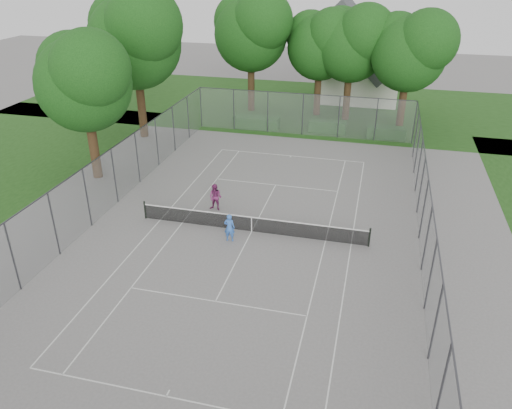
% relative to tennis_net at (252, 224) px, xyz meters
% --- Properties ---
extents(ground, '(120.00, 120.00, 0.00)m').
position_rel_tennis_net_xyz_m(ground, '(0.00, 0.00, -0.51)').
color(ground, slate).
rests_on(ground, ground).
extents(grass_far, '(60.00, 20.00, 0.00)m').
position_rel_tennis_net_xyz_m(grass_far, '(0.00, 26.00, -0.51)').
color(grass_far, '#1B4313').
rests_on(grass_far, ground).
extents(court_markings, '(11.03, 23.83, 0.01)m').
position_rel_tennis_net_xyz_m(court_markings, '(0.00, 0.00, -0.50)').
color(court_markings, silver).
rests_on(court_markings, ground).
extents(tennis_net, '(12.87, 0.10, 1.10)m').
position_rel_tennis_net_xyz_m(tennis_net, '(0.00, 0.00, 0.00)').
color(tennis_net, black).
rests_on(tennis_net, ground).
extents(perimeter_fence, '(18.08, 34.08, 3.52)m').
position_rel_tennis_net_xyz_m(perimeter_fence, '(0.00, 0.00, 1.30)').
color(perimeter_fence, '#38383D').
rests_on(perimeter_fence, ground).
extents(tree_far_left, '(7.75, 7.08, 11.14)m').
position_rel_tennis_net_xyz_m(tree_far_left, '(-5.95, 23.02, 7.15)').
color(tree_far_left, '#342213').
rests_on(tree_far_left, ground).
extents(tree_far_midleft, '(6.80, 6.21, 9.77)m').
position_rel_tennis_net_xyz_m(tree_far_midleft, '(0.45, 23.14, 6.20)').
color(tree_far_midleft, '#342213').
rests_on(tree_far_midleft, ground).
extents(tree_far_midright, '(7.14, 6.52, 10.26)m').
position_rel_tennis_net_xyz_m(tree_far_midright, '(3.27, 22.29, 6.54)').
color(tree_far_midright, '#342213').
rests_on(tree_far_midright, ground).
extents(tree_far_right, '(7.05, 6.44, 10.13)m').
position_rel_tennis_net_xyz_m(tree_far_right, '(8.09, 20.22, 6.45)').
color(tree_far_right, '#342213').
rests_on(tree_far_right, ground).
extents(tree_side_back, '(8.33, 7.60, 11.97)m').
position_rel_tennis_net_xyz_m(tree_side_back, '(-12.72, 13.30, 7.72)').
color(tree_side_back, '#342213').
rests_on(tree_side_back, ground).
extents(tree_side_front, '(6.96, 6.36, 10.01)m').
position_rel_tennis_net_xyz_m(tree_side_front, '(-12.14, 4.71, 6.37)').
color(tree_side_front, '#342213').
rests_on(tree_side_front, ground).
extents(hedge_left, '(3.98, 1.19, 0.99)m').
position_rel_tennis_net_xyz_m(hedge_left, '(-4.18, 17.84, -0.01)').
color(hedge_left, '#1C4B18').
rests_on(hedge_left, ground).
extents(hedge_mid, '(3.14, 0.90, 0.99)m').
position_rel_tennis_net_xyz_m(hedge_mid, '(2.00, 18.17, -0.02)').
color(hedge_mid, '#1C4B18').
rests_on(hedge_mid, ground).
extents(hedge_right, '(3.14, 1.15, 0.94)m').
position_rel_tennis_net_xyz_m(hedge_right, '(6.94, 17.87, -0.04)').
color(hedge_right, '#1C4B18').
rests_on(hedge_right, ground).
extents(house, '(8.04, 6.23, 10.02)m').
position_rel_tennis_net_xyz_m(house, '(3.70, 29.60, 3.52)').
color(house, silver).
rests_on(house, ground).
extents(girl_player, '(0.61, 0.42, 1.59)m').
position_rel_tennis_net_xyz_m(girl_player, '(-0.91, -1.20, 0.29)').
color(girl_player, blue).
rests_on(girl_player, ground).
extents(woman_player, '(0.88, 0.72, 1.66)m').
position_rel_tennis_net_xyz_m(woman_player, '(-2.76, 2.05, 0.32)').
color(woman_player, '#7B295F').
rests_on(woman_player, ground).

